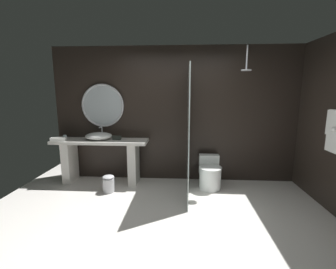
% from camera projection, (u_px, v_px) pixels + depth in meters
% --- Properties ---
extents(ground_plane, '(5.76, 5.76, 0.00)m').
position_uv_depth(ground_plane, '(172.00, 232.00, 2.96)').
color(ground_plane, silver).
extents(back_wall_panel, '(4.80, 0.10, 2.60)m').
position_uv_depth(back_wall_panel, '(177.00, 115.00, 4.59)').
color(back_wall_panel, black).
rests_on(back_wall_panel, ground_plane).
extents(vanity_counter, '(1.80, 0.49, 0.85)m').
position_uv_depth(vanity_counter, '(101.00, 156.00, 4.51)').
color(vanity_counter, silver).
rests_on(vanity_counter, ground_plane).
extents(vessel_sink, '(0.51, 0.42, 0.23)m').
position_uv_depth(vessel_sink, '(99.00, 136.00, 4.46)').
color(vessel_sink, white).
rests_on(vessel_sink, vanity_counter).
extents(tumbler_cup, '(0.07, 0.07, 0.10)m').
position_uv_depth(tumbler_cup, '(65.00, 137.00, 4.43)').
color(tumbler_cup, silver).
rests_on(tumbler_cup, vanity_counter).
extents(tissue_box, '(0.15, 0.10, 0.07)m').
position_uv_depth(tissue_box, '(117.00, 138.00, 4.46)').
color(tissue_box, '#282D28').
rests_on(tissue_box, vanity_counter).
extents(round_wall_mirror, '(0.84, 0.04, 0.84)m').
position_uv_depth(round_wall_mirror, '(103.00, 106.00, 4.56)').
color(round_wall_mirror, silver).
extents(shower_glass_panel, '(0.02, 1.34, 2.15)m').
position_uv_depth(shower_glass_panel, '(188.00, 133.00, 3.91)').
color(shower_glass_panel, silver).
rests_on(shower_glass_panel, ground_plane).
extents(rain_shower_head, '(0.17, 0.17, 0.41)m').
position_uv_depth(rain_shower_head, '(246.00, 67.00, 3.84)').
color(rain_shower_head, silver).
extents(toilet, '(0.41, 0.58, 0.57)m').
position_uv_depth(toilet, '(210.00, 174.00, 4.31)').
color(toilet, white).
rests_on(toilet, ground_plane).
extents(waste_bin, '(0.20, 0.20, 0.31)m').
position_uv_depth(waste_bin, '(109.00, 184.00, 4.12)').
color(waste_bin, silver).
rests_on(waste_bin, ground_plane).
extents(folded_hand_towel, '(0.29, 0.21, 0.07)m').
position_uv_depth(folded_hand_towel, '(59.00, 139.00, 4.35)').
color(folded_hand_towel, white).
rests_on(folded_hand_towel, vanity_counter).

